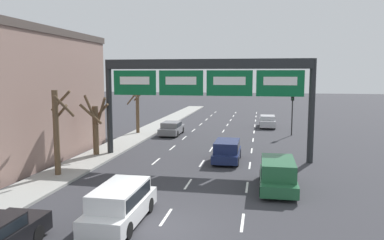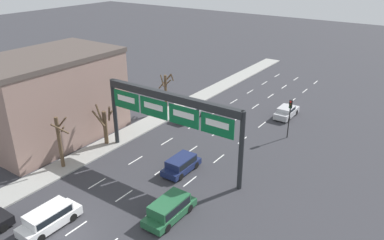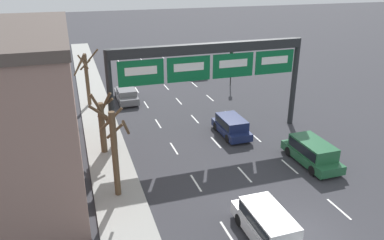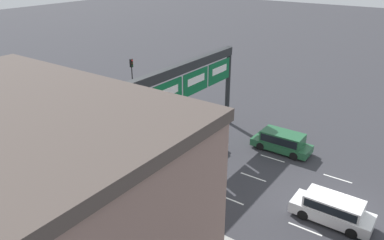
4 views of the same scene
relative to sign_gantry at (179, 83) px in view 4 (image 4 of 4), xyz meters
The scene contains 13 objects.
ground_plane 13.83m from the sign_gantry, 90.00° to the right, with size 220.00×220.00×0.00m, color #333338.
lane_dashes 5.90m from the sign_gantry, 90.00° to the left, with size 6.72×67.00×0.01m.
sign_gantry is the anchor object (origin of this frame).
building_near 14.65m from the sign_gantry, 169.79° to the right, with size 9.32×14.84×9.30m.
suv_navy 5.29m from the sign_gantry, 20.66° to the right, with size 1.83×4.12×1.49m.
suv_white 13.56m from the sign_gantry, 97.69° to the right, with size 1.83×4.65×1.62m.
car_silver 18.67m from the sign_gantry, 74.67° to the left, with size 1.79×4.34×1.40m.
suv_green 9.57m from the sign_gantry, 53.14° to the right, with size 1.91×4.72×1.62m.
car_grey 12.25m from the sign_gantry, 116.28° to the left, with size 1.87×4.45×1.36m.
traffic_light_near_gantry 14.09m from the sign_gantry, 59.27° to the left, with size 0.30×0.35×4.43m.
tree_bare_closest 13.41m from the sign_gantry, 130.48° to the left, with size 2.47×1.95×5.33m.
tree_bare_second 8.87m from the sign_gantry, behind, with size 1.82×1.92×4.51m.
tree_bare_third 10.64m from the sign_gantry, 141.07° to the right, with size 1.65×1.70×5.09m.
Camera 4 is at (-21.23, -3.70, 14.51)m, focal length 35.00 mm.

